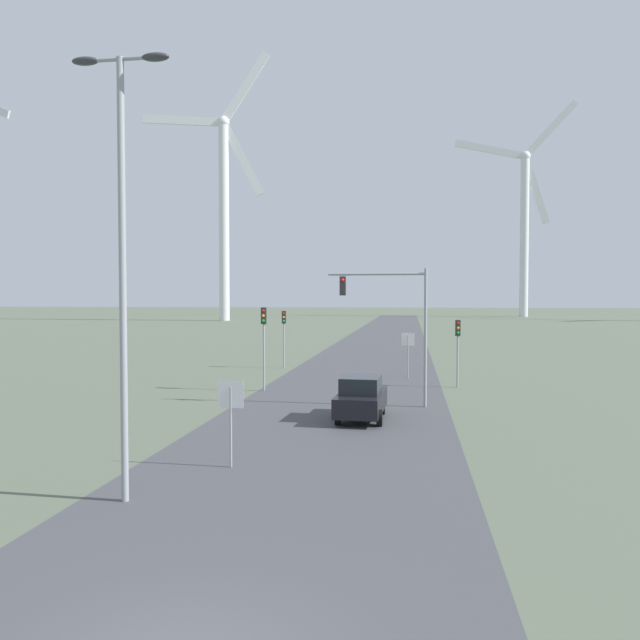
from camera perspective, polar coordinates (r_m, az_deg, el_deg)
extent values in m
cube|color=#47474C|center=(56.30, 4.94, -3.12)|extent=(10.00, 240.00, 0.01)
cylinder|color=#93999E|center=(16.20, -17.59, 3.34)|extent=(0.18, 0.18, 10.98)
cylinder|color=#93999E|center=(17.21, -17.81, 21.76)|extent=(1.82, 0.10, 0.10)
ellipsoid|color=#333338|center=(17.60, -20.66, 21.27)|extent=(0.70, 0.32, 0.20)
ellipsoid|color=#333338|center=(16.86, -14.81, 22.22)|extent=(0.70, 0.32, 0.20)
cylinder|color=#93999E|center=(19.15, -8.16, -9.68)|extent=(0.07, 0.07, 2.43)
cube|color=white|center=(18.96, -8.18, -6.77)|extent=(0.81, 0.01, 0.81)
cube|color=red|center=(18.97, -8.17, -6.76)|extent=(0.76, 0.02, 0.76)
cylinder|color=#93999E|center=(39.76, 8.06, -3.36)|extent=(0.07, 0.07, 2.69)
cube|color=white|center=(39.66, 8.06, -1.76)|extent=(0.81, 0.01, 0.81)
cube|color=red|center=(39.67, 8.06, -1.76)|extent=(0.76, 0.02, 0.76)
cylinder|color=#93999E|center=(34.07, -5.15, -2.68)|extent=(0.11, 0.11, 4.56)
cube|color=#2D2D2D|center=(33.97, -5.16, 0.39)|extent=(0.28, 0.24, 0.90)
sphere|color=red|center=(33.83, -5.21, 0.84)|extent=(0.16, 0.16, 0.16)
sphere|color=gold|center=(33.84, -5.21, 0.39)|extent=(0.16, 0.16, 0.16)
sphere|color=green|center=(33.85, -5.21, -0.07)|extent=(0.16, 0.16, 0.16)
cylinder|color=#93999E|center=(36.16, 12.47, -3.03)|extent=(0.11, 0.11, 3.83)
cube|color=#2D2D2D|center=(36.06, 12.49, -0.71)|extent=(0.28, 0.24, 0.90)
sphere|color=red|center=(35.91, 12.51, -0.29)|extent=(0.16, 0.16, 0.16)
sphere|color=gold|center=(35.93, 12.51, -0.72)|extent=(0.16, 0.16, 0.16)
sphere|color=green|center=(35.94, 12.50, -1.15)|extent=(0.16, 0.16, 0.16)
cylinder|color=#93999E|center=(44.90, -3.31, -1.80)|extent=(0.11, 0.11, 4.13)
cube|color=#2D2D2D|center=(44.82, -3.31, 0.26)|extent=(0.28, 0.24, 0.90)
sphere|color=red|center=(44.68, -3.35, 0.60)|extent=(0.16, 0.16, 0.16)
sphere|color=gold|center=(44.69, -3.35, 0.25)|extent=(0.16, 0.16, 0.16)
sphere|color=green|center=(44.69, -3.35, -0.09)|extent=(0.16, 0.16, 0.16)
cylinder|color=#93999E|center=(29.32, 9.62, -1.63)|extent=(0.14, 0.14, 6.45)
cylinder|color=#93999E|center=(29.31, 5.20, 4.20)|extent=(4.54, 0.12, 0.12)
cube|color=#2D2D2D|center=(29.43, 2.09, 3.13)|extent=(0.28, 0.24, 0.90)
sphere|color=red|center=(29.30, 2.07, 3.66)|extent=(0.18, 0.18, 0.18)
cube|color=black|center=(26.33, 3.79, -7.49)|extent=(2.02, 4.19, 0.80)
cube|color=#1E2328|center=(26.07, 3.77, -5.92)|extent=(1.67, 2.18, 0.70)
cylinder|color=black|center=(27.72, 2.27, -7.84)|extent=(0.22, 0.66, 0.66)
cylinder|color=black|center=(27.60, 5.73, -7.89)|extent=(0.22, 0.66, 0.66)
cylinder|color=black|center=(25.23, 1.66, -8.83)|extent=(0.22, 0.66, 0.66)
cylinder|color=black|center=(25.10, 5.46, -8.90)|extent=(0.22, 0.66, 0.66)
cylinder|color=silver|center=(138.44, -8.77, 8.85)|extent=(2.20, 2.20, 42.88)
sphere|color=silver|center=(142.57, -8.82, 17.44)|extent=(2.60, 2.60, 2.60)
cube|color=silver|center=(140.09, -7.07, 14.34)|extent=(9.29, 1.80, 15.72)
cube|color=silver|center=(144.13, -6.80, 20.44)|extent=(10.52, 1.97, 15.10)
cube|color=silver|center=(144.31, -12.53, 17.39)|extent=(16.74, 2.85, 2.56)
cylinder|color=silver|center=(171.69, 18.18, 7.23)|extent=(2.20, 2.20, 41.57)
sphere|color=silver|center=(174.81, 18.26, 14.03)|extent=(2.60, 2.60, 2.60)
cube|color=silver|center=(173.72, 19.15, 11.08)|extent=(6.98, 0.65, 17.27)
cube|color=silver|center=(177.68, 20.38, 16.10)|extent=(13.20, 0.78, 14.13)
cube|color=silver|center=(173.76, 15.19, 14.83)|extent=(17.51, 0.87, 5.57)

